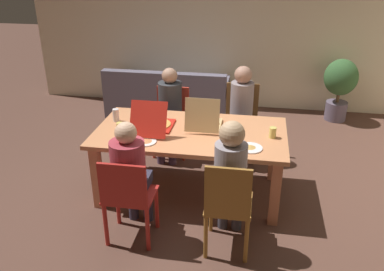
{
  "coord_description": "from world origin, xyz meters",
  "views": [
    {
      "loc": [
        0.68,
        -3.94,
        2.58
      ],
      "look_at": [
        0.0,
        0.1,
        0.67
      ],
      "focal_mm": 38.04,
      "sensor_mm": 36.0,
      "label": 1
    }
  ],
  "objects": [
    {
      "name": "pizza_box_0",
      "position": [
        0.13,
        0.13,
        0.82
      ],
      "size": [
        0.36,
        0.44,
        0.39
      ],
      "color": "tan",
      "rests_on": "dining_table"
    },
    {
      "name": "plate_1",
      "position": [
        -0.4,
        -0.35,
        0.78
      ],
      "size": [
        0.22,
        0.22,
        0.03
      ],
      "color": "white",
      "rests_on": "dining_table"
    },
    {
      "name": "potted_plant",
      "position": [
        1.97,
        2.52,
        0.61
      ],
      "size": [
        0.52,
        0.52,
        1.0
      ],
      "color": "#5E5264",
      "rests_on": "ground"
    },
    {
      "name": "drinking_glass_3",
      "position": [
        -0.72,
        -0.21,
        0.83
      ],
      "size": [
        0.07,
        0.07,
        0.13
      ],
      "primitive_type": "cylinder",
      "color": "#E0C35B",
      "rests_on": "dining_table"
    },
    {
      "name": "person_1",
      "position": [
        0.5,
        -0.82,
        0.75
      ],
      "size": [
        0.28,
        0.47,
        1.28
      ],
      "color": "#413F49",
      "rests_on": "ground"
    },
    {
      "name": "chair_1",
      "position": [
        0.5,
        -0.97,
        0.53
      ],
      "size": [
        0.41,
        0.45,
        0.96
      ],
      "color": "olive",
      "rests_on": "ground"
    },
    {
      "name": "drinking_glass_1",
      "position": [
        -0.88,
        0.13,
        0.84
      ],
      "size": [
        0.07,
        0.07,
        0.15
      ],
      "primitive_type": "cylinder",
      "color": "silver",
      "rests_on": "dining_table"
    },
    {
      "name": "back_wall",
      "position": [
        0.0,
        2.95,
        1.31
      ],
      "size": [
        6.5,
        0.12,
        2.62
      ],
      "primitive_type": "cube",
      "color": "beige",
      "rests_on": "ground"
    },
    {
      "name": "drinking_glass_2",
      "position": [
        0.87,
        -0.03,
        0.83
      ],
      "size": [
        0.07,
        0.07,
        0.11
      ],
      "primitive_type": "cylinder",
      "color": "#DCC961",
      "rests_on": "dining_table"
    },
    {
      "name": "dining_table",
      "position": [
        0.0,
        0.0,
        0.66
      ],
      "size": [
        2.06,
        1.1,
        0.77
      ],
      "color": "tan",
      "rests_on": "ground"
    },
    {
      "name": "pizza_box_1",
      "position": [
        -0.4,
        0.0,
        0.82
      ],
      "size": [
        0.39,
        0.55,
        0.37
      ],
      "color": "red",
      "rests_on": "dining_table"
    },
    {
      "name": "person_3",
      "position": [
        0.5,
        0.88,
        0.74
      ],
      "size": [
        0.29,
        0.49,
        1.25
      ],
      "color": "#39383E",
      "rests_on": "ground"
    },
    {
      "name": "person_2",
      "position": [
        -0.42,
        0.84,
        0.7
      ],
      "size": [
        0.3,
        0.49,
        1.2
      ],
      "color": "#433148",
      "rests_on": "ground"
    },
    {
      "name": "ground_plane",
      "position": [
        0.0,
        0.0,
        0.0
      ],
      "size": [
        20.0,
        20.0,
        0.0
      ],
      "primitive_type": "plane",
      "color": "brown"
    },
    {
      "name": "person_0",
      "position": [
        -0.42,
        -0.82,
        0.71
      ],
      "size": [
        0.32,
        0.49,
        1.21
      ],
      "color": "#312E41",
      "rests_on": "ground"
    },
    {
      "name": "couch",
      "position": [
        -0.78,
        2.3,
        0.28
      ],
      "size": [
        1.98,
        0.81,
        0.8
      ],
      "color": "slate",
      "rests_on": "ground"
    },
    {
      "name": "chair_0",
      "position": [
        -0.42,
        -0.96,
        0.51
      ],
      "size": [
        0.46,
        0.4,
        0.9
      ],
      "color": "#B52722",
      "rests_on": "ground"
    },
    {
      "name": "chair_2",
      "position": [
        -0.42,
        0.98,
        0.52
      ],
      "size": [
        0.46,
        0.38,
        0.9
      ],
      "color": "#B23324",
      "rests_on": "ground"
    },
    {
      "name": "chair_3",
      "position": [
        0.5,
        1.03,
        0.56
      ],
      "size": [
        0.44,
        0.39,
        0.98
      ],
      "color": "brown",
      "rests_on": "ground"
    },
    {
      "name": "drinking_glass_0",
      "position": [
        0.46,
        -0.41,
        0.82
      ],
      "size": [
        0.07,
        0.07,
        0.11
      ],
      "primitive_type": "cylinder",
      "color": "#B34727",
      "rests_on": "dining_table"
    },
    {
      "name": "plate_0",
      "position": [
        0.65,
        -0.32,
        0.78
      ],
      "size": [
        0.25,
        0.25,
        0.03
      ],
      "color": "white",
      "rests_on": "dining_table"
    }
  ]
}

